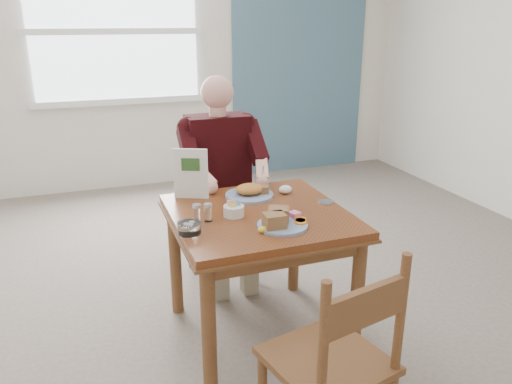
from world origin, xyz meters
name	(u,v)px	position (x,y,z in m)	size (l,w,h in m)	color
floor	(259,333)	(0.00, 0.00, 0.00)	(6.00, 6.00, 0.00)	#60554E
wall_back	(157,52)	(0.00, 3.00, 1.40)	(5.50, 5.50, 0.00)	silver
accent_panel	(300,49)	(1.60, 2.98, 1.40)	(1.60, 0.02, 2.80)	#42667A
lemon_wedge	(263,230)	(-0.07, -0.26, 0.77)	(0.05, 0.04, 0.03)	yellow
napkin	(285,189)	(0.25, 0.22, 0.77)	(0.08, 0.06, 0.05)	white
metal_dish	(326,202)	(0.40, 0.00, 0.76)	(0.08, 0.08, 0.01)	silver
window	(115,31)	(-0.40, 2.97, 1.60)	(1.72, 0.04, 1.42)	white
table	(259,231)	(0.00, 0.00, 0.64)	(0.92, 0.92, 0.75)	brown
chair_far	(219,209)	(0.00, 0.80, 0.48)	(0.42, 0.42, 0.95)	brown
chair_near	(335,364)	(-0.04, -0.93, 0.48)	(0.50, 0.50, 0.95)	brown
diner	(221,166)	(0.00, 0.71, 0.81)	(0.53, 0.56, 1.39)	gray
near_plate	(280,221)	(0.03, -0.22, 0.78)	(0.29, 0.29, 0.08)	white
far_plate	(250,192)	(0.04, 0.25, 0.78)	(0.35, 0.35, 0.07)	white
caddy	(234,211)	(-0.14, -0.01, 0.78)	(0.14, 0.14, 0.08)	white
shakers	(203,213)	(-0.31, -0.02, 0.80)	(0.10, 0.06, 0.09)	white
creamer	(189,228)	(-0.41, -0.14, 0.78)	(0.12, 0.12, 0.05)	white
menu	(191,173)	(-0.28, 0.34, 0.90)	(0.18, 0.10, 0.29)	white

